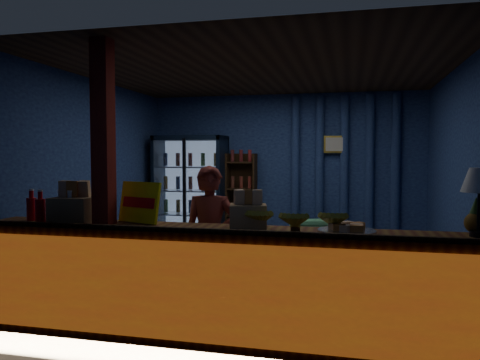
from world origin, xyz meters
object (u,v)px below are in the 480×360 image
(pastry_tray, at_px, (347,230))
(table_lamp, at_px, (479,183))
(shopkeeper, at_px, (210,241))
(green_chair, at_px, (315,237))

(pastry_tray, relative_size, table_lamp, 0.89)
(pastry_tray, xyz_separation_m, table_lamp, (0.98, 0.05, 0.38))
(shopkeeper, distance_m, green_chair, 2.93)
(green_chair, height_order, table_lamp, table_lamp)
(table_lamp, bearing_deg, shopkeeper, 167.94)
(shopkeeper, relative_size, green_chair, 2.07)
(shopkeeper, xyz_separation_m, table_lamp, (2.28, -0.49, 0.63))
(table_lamp, bearing_deg, green_chair, 114.16)
(green_chair, height_order, pastry_tray, pastry_tray)
(green_chair, relative_size, table_lamp, 1.35)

